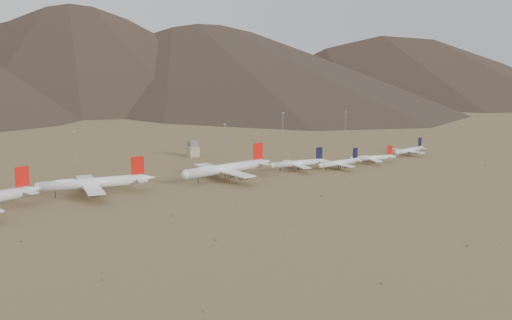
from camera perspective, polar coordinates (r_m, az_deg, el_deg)
ground at (r=377.54m, az=-1.51°, el=-2.84°), size 3000.00×3000.00×0.00m
widebody_centre at (r=379.92m, az=-14.34°, el=-1.98°), size 69.18×54.02×20.70m
widebody_east at (r=409.54m, az=-2.73°, el=-0.75°), size 70.79×54.90×21.07m
narrowbody_a at (r=440.85m, az=3.82°, el=-0.28°), size 44.68×32.47×14.80m
narrowbody_b at (r=448.00m, az=7.47°, el=-0.24°), size 40.56×29.16×13.38m
narrowbody_c at (r=472.32m, az=10.36°, el=0.19°), size 36.79×27.19×12.42m
narrowbody_d at (r=511.47m, az=13.48°, el=0.86°), size 37.96×27.70×12.62m
control_tower at (r=493.97m, az=-5.65°, el=0.91°), size 8.00×8.00×12.00m
mast_west at (r=466.97m, az=-15.83°, el=1.11°), size 2.00×0.60×25.70m
mast_centre at (r=489.43m, az=-2.78°, el=1.92°), size 2.00×0.60×25.70m
mast_east at (r=566.04m, az=2.39°, el=3.08°), size 2.00×0.60×25.70m
mast_far_east at (r=580.29m, az=7.96°, el=3.17°), size 2.00×0.60×25.70m
desert_scrub at (r=287.71m, az=1.77°, el=-7.03°), size 444.73×156.45×0.92m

